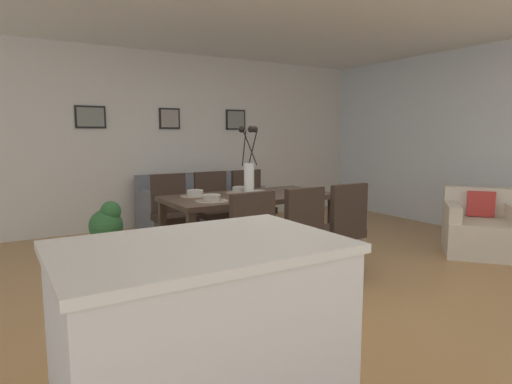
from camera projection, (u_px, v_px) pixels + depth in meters
name	position (u px, v px, depth m)	size (l,w,h in m)	color
ground_plane	(281.00, 286.00, 4.00)	(9.00, 9.00, 0.00)	#A87A47
back_wall_panel	(160.00, 140.00, 6.58)	(9.00, 0.10, 2.60)	silver
side_window_wall	(481.00, 140.00, 6.05)	(0.10, 6.30, 2.60)	white
dining_table	(249.00, 202.00, 4.68)	(1.80, 0.89, 0.74)	#3D2D23
dining_chair_near_left	(245.00, 238.00, 3.69)	(0.47, 0.47, 0.92)	#33261E
dining_chair_near_right	(172.00, 209.00, 5.11)	(0.44, 0.44, 0.92)	#33261E
dining_chair_far_left	(296.00, 231.00, 3.96)	(0.46, 0.46, 0.92)	#33261E
dining_chair_far_right	(214.00, 205.00, 5.41)	(0.46, 0.46, 0.92)	#33261E
dining_chair_mid_left	(341.00, 224.00, 4.26)	(0.44, 0.44, 0.92)	#33261E
dining_chair_mid_right	(251.00, 202.00, 5.67)	(0.45, 0.45, 0.92)	#33261E
centerpiece_vase	(249.00, 169.00, 4.64)	(0.21, 0.23, 0.73)	white
placemat_near_left	(212.00, 201.00, 4.22)	(0.32, 0.32, 0.01)	#7F705B
bowl_near_left	(212.00, 197.00, 4.22)	(0.17, 0.17, 0.07)	#B2ADA3
placemat_near_right	(195.00, 196.00, 4.56)	(0.32, 0.32, 0.01)	#7F705B
bowl_near_right	(195.00, 193.00, 4.56)	(0.17, 0.17, 0.07)	#B2ADA3
placemat_far_left	(259.00, 197.00, 4.50)	(0.32, 0.32, 0.01)	#7F705B
bowl_far_left	(259.00, 193.00, 4.50)	(0.17, 0.17, 0.07)	#B2ADA3
placemat_far_right	(240.00, 192.00, 4.84)	(0.32, 0.32, 0.01)	#7F705B
bowl_far_right	(240.00, 189.00, 4.84)	(0.17, 0.17, 0.07)	#B2ADA3
sofa	(200.00, 209.00, 6.45)	(1.71, 0.84, 0.80)	slate
armchair	(482.00, 229.00, 5.08)	(1.13, 1.13, 0.75)	beige
kitchen_island	(202.00, 341.00, 1.96)	(1.24, 0.82, 0.92)	silver
framed_picture_left	(91.00, 117.00, 5.96)	(0.40, 0.03, 0.31)	black
framed_picture_center	(170.00, 119.00, 6.55)	(0.32, 0.03, 0.31)	black
framed_picture_right	(236.00, 120.00, 7.14)	(0.35, 0.03, 0.33)	black
potted_plant	(107.00, 228.00, 4.73)	(0.36, 0.36, 0.67)	brown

